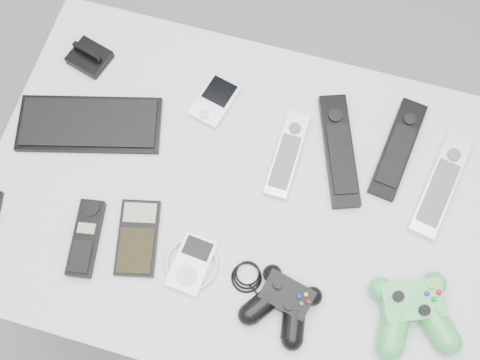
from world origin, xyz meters
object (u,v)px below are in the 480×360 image
(desk, at_px, (257,209))
(pda, at_px, (214,101))
(controller_black, at_px, (283,302))
(remote_silver_a, at_px, (287,154))
(calculator, at_px, (138,238))
(pda_keyboard, at_px, (89,124))
(remote_black_b, at_px, (398,148))
(mp3_player, at_px, (192,264))
(remote_silver_b, at_px, (441,185))
(cordless_handset, at_px, (86,238))
(remote_black_a, at_px, (339,150))
(controller_green, at_px, (413,310))

(desk, relative_size, pda, 10.05)
(controller_black, bearing_deg, remote_silver_a, 116.14)
(controller_black, bearing_deg, pda, 136.92)
(calculator, height_order, controller_black, controller_black)
(remote_silver_a, bearing_deg, pda_keyboard, -172.12)
(remote_black_b, bearing_deg, mp3_player, -126.34)
(mp3_player, bearing_deg, remote_silver_b, 39.15)
(controller_black, bearing_deg, calculator, -174.91)
(remote_silver_a, xyz_separation_m, calculator, (-0.24, -0.25, -0.00))
(cordless_handset, bearing_deg, pda_keyboard, 100.22)
(remote_black_a, xyz_separation_m, remote_black_b, (0.12, 0.04, -0.00))
(pda, relative_size, mp3_player, 1.00)
(calculator, xyz_separation_m, mp3_player, (0.12, -0.02, 0.00))
(remote_silver_b, relative_size, controller_black, 1.04)
(pda_keyboard, bearing_deg, cordless_handset, -85.12)
(remote_black_b, bearing_deg, remote_black_a, -154.07)
(remote_silver_a, bearing_deg, cordless_handset, -138.61)
(desk, distance_m, controller_black, 0.23)
(pda_keyboard, distance_m, remote_black_b, 0.65)
(remote_black_b, relative_size, calculator, 1.49)
(calculator, distance_m, controller_black, 0.31)
(cordless_handset, bearing_deg, remote_black_a, 26.75)
(remote_silver_a, relative_size, remote_black_a, 0.78)
(pda, bearing_deg, remote_silver_a, -9.48)
(pda_keyboard, height_order, remote_silver_b, remote_silver_b)
(remote_silver_b, bearing_deg, pda_keyboard, -163.71)
(pda, bearing_deg, remote_black_b, 13.59)
(remote_silver_b, bearing_deg, remote_black_b, 161.17)
(remote_black_a, bearing_deg, cordless_handset, -163.56)
(remote_black_b, xyz_separation_m, cordless_handset, (-0.55, -0.35, 0.00))
(pda_keyboard, xyz_separation_m, pda, (0.24, 0.12, -0.00))
(remote_black_b, relative_size, cordless_handset, 1.49)
(remote_black_b, bearing_deg, remote_silver_b, -21.98)
(pda, xyz_separation_m, remote_black_b, (0.40, -0.00, 0.00))
(calculator, bearing_deg, cordless_handset, -176.08)
(remote_silver_b, bearing_deg, calculator, -142.88)
(desk, relative_size, calculator, 7.31)
(pda_keyboard, xyz_separation_m, controller_green, (0.72, -0.20, 0.02))
(remote_black_b, xyz_separation_m, controller_black, (-0.15, -0.37, 0.01))
(remote_black_a, distance_m, controller_black, 0.33)
(pda, height_order, remote_black_b, remote_black_b)
(remote_black_a, xyz_separation_m, calculator, (-0.34, -0.29, -0.00))
(mp3_player, bearing_deg, controller_black, -1.82)
(calculator, bearing_deg, desk, 21.45)
(pda, relative_size, remote_black_b, 0.49)
(remote_silver_b, xyz_separation_m, cordless_handset, (-0.65, -0.30, 0.00))
(remote_silver_a, xyz_separation_m, controller_green, (0.30, -0.24, 0.02))
(remote_silver_a, bearing_deg, remote_black_a, 22.09)
(pda, xyz_separation_m, controller_green, (0.48, -0.32, 0.02))
(desk, xyz_separation_m, pda_keyboard, (-0.38, 0.06, 0.07))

